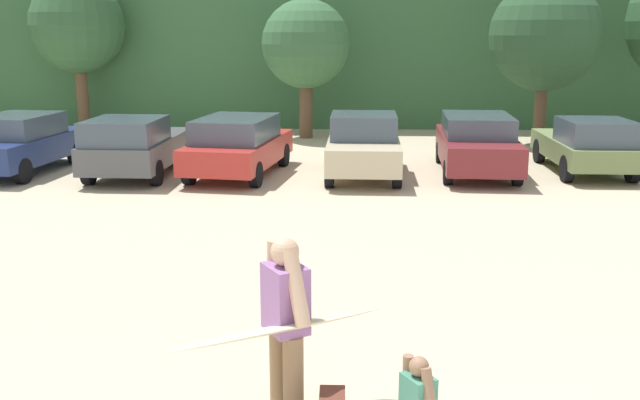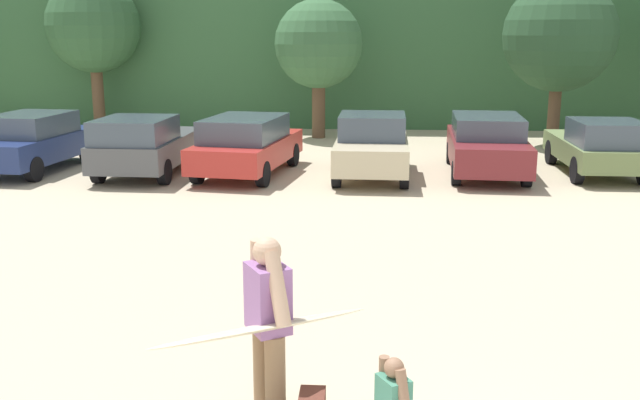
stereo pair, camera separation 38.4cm
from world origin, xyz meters
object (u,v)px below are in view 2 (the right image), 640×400
parked_car_dark_gray (145,144)px  surfboard_cream (262,328)px  parked_car_champagne (372,145)px  person_adult (268,315)px  parked_car_red (247,144)px  parked_car_olive_green (599,146)px  parked_car_navy (33,141)px  parked_car_maroon (486,144)px

parked_car_dark_gray → surfboard_cream: parked_car_dark_gray is taller
parked_car_dark_gray → parked_car_champagne: bearing=-86.7°
person_adult → parked_car_dark_gray: bearing=-98.2°
parked_car_dark_gray → parked_car_red: 2.67m
parked_car_dark_gray → parked_car_olive_green: size_ratio=1.01×
parked_car_red → parked_car_champagne: parked_car_champagne is taller
parked_car_navy → surfboard_cream: 14.85m
parked_car_champagne → parked_car_red: bearing=90.4°
parked_car_maroon → parked_car_olive_green: 2.92m
parked_car_red → person_adult: 12.32m
parked_car_dark_gray → person_adult: bearing=-155.9°
parked_car_navy → parked_car_red: parked_car_navy is taller
person_adult → surfboard_cream: bearing=39.5°
parked_car_dark_gray → person_adult: (4.86, -11.91, 0.20)m
parked_car_red → surfboard_cream: parked_car_red is taller
parked_car_maroon → person_adult: bearing=165.8°
parked_car_champagne → parked_car_maroon: parked_car_champagne is taller
parked_car_champagne → parked_car_maroon: size_ratio=0.86×
parked_car_olive_green → parked_car_champagne: bearing=96.4°
parked_car_red → person_adult: (2.20, -12.12, 0.20)m
parked_car_olive_green → surfboard_cream: (-7.10, -12.75, 0.16)m
parked_car_champagne → surfboard_cream: size_ratio=1.84×
parked_car_maroon → parked_car_navy: bearing=95.2°
parked_car_navy → parked_car_olive_green: (15.16, 0.27, -0.03)m
parked_car_champagne → person_adult: bearing=176.4°
person_adult → surfboard_cream: size_ratio=0.81×
parked_car_olive_green → surfboard_cream: parked_car_olive_green is taller
parked_car_navy → parked_car_olive_green: bearing=-82.9°
parked_car_dark_gray → parked_car_maroon: (8.99, 0.72, -0.01)m
parked_car_navy → parked_car_champagne: 9.21m
parked_car_red → parked_car_maroon: bearing=-76.5°
parked_car_navy → parked_car_maroon: parked_car_navy is taller
surfboard_cream → parked_car_dark_gray: bearing=-98.0°
parked_car_maroon → parked_car_olive_green: (2.92, -0.01, -0.03)m
parked_car_red → parked_car_champagne: (3.29, -0.07, 0.01)m
parked_car_red → person_adult: size_ratio=2.57×
parked_car_olive_green → person_adult: person_adult is taller
parked_car_olive_green → parked_car_red: bearing=94.0°
parked_car_dark_gray → parked_car_champagne: 5.96m
parked_car_red → parked_car_olive_green: parked_car_red is taller
parked_car_champagne → parked_car_olive_green: (5.96, 0.57, -0.05)m
parked_car_olive_green → surfboard_cream: bearing=151.8°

